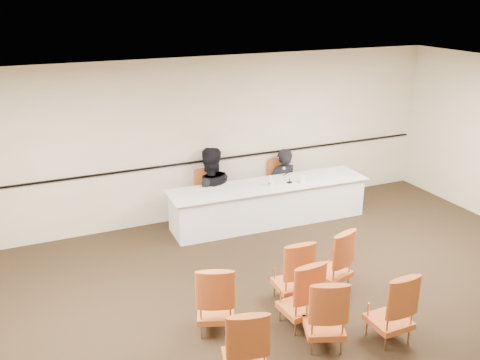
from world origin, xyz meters
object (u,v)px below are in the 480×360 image
panelist_main (282,189)px  aud_chair_extra (300,293)px  panelist_main_chair (283,185)px  microphone (290,176)px  aud_chair_back_mid (325,311)px  aud_chair_front_right (332,259)px  aud_chair_back_right (390,305)px  panel_table (269,203)px  aud_chair_back_left (245,343)px  drinking_glass (272,184)px  water_bottle (270,181)px  coffee_cup (302,179)px  aud_chair_front_left (215,297)px  panelist_second_chair (210,195)px  panelist_second (210,197)px  aud_chair_front_mid (292,270)px

panelist_main → aud_chair_extra: size_ratio=1.75×
panelist_main_chair → microphone: (-0.20, -0.63, 0.41)m
aud_chair_back_mid → aud_chair_extra: (-0.05, 0.49, 0.00)m
aud_chair_front_right → aud_chair_back_right: same height
aud_chair_front_right → panel_table: bearing=66.1°
aud_chair_back_left → aud_chair_extra: same height
drinking_glass → aud_chair_front_right: size_ratio=0.11×
microphone → water_bottle: microphone is taller
microphone → coffee_cup: bearing=-41.4°
aud_chair_front_left → aud_chair_front_right: same height
coffee_cup → aud_chair_back_mid: size_ratio=0.15×
panelist_second_chair → aud_chair_extra: same height
panelist_second → coffee_cup: bearing=159.4°
coffee_cup → panelist_main_chair: bearing=90.9°
drinking_glass → panelist_main_chair: bearing=48.2°
panelist_second_chair → aud_chair_back_right: same height
water_bottle → aud_chair_front_mid: size_ratio=0.22×
panelist_main_chair → aud_chair_front_left: 4.24m
aud_chair_back_left → aud_chair_front_left: bearing=101.5°
microphone → panelist_second_chair: bearing=135.3°
aud_chair_back_left → aud_chair_extra: bearing=45.2°
panel_table → aud_chair_back_right: size_ratio=3.94×
panelist_second_chair → aud_chair_back_right: bearing=-79.0°
panelist_main_chair → aud_chair_back_left: size_ratio=1.00×
panelist_second → aud_chair_front_right: (0.69, -3.06, 0.04)m
panelist_main → aud_chair_front_right: size_ratio=1.75×
panelist_second_chair → aud_chair_front_left: 3.53m
panel_table → aud_chair_back_right: aud_chair_back_right is taller
drinking_glass → aud_chair_front_left: aud_chair_front_left is taller
aud_chair_front_left → aud_chair_back_left: size_ratio=1.00×
drinking_glass → microphone: bearing=4.4°
panelist_second → aud_chair_front_mid: size_ratio=2.03×
aud_chair_front_left → panelist_second: bearing=91.7°
panelist_main_chair → water_bottle: 0.95m
panelist_main → coffee_cup: size_ratio=11.74×
aud_chair_front_left → aud_chair_back_right: (1.88, -1.03, 0.00)m
drinking_glass → aud_chair_back_left: aud_chair_back_left is taller
drinking_glass → aud_chair_front_right: bearing=-95.7°
coffee_cup → water_bottle: bearing=170.7°
drinking_glass → panelist_second_chair: bearing=142.6°
coffee_cup → aud_chair_back_mid: bearing=-116.1°
aud_chair_front_left → aud_chair_back_mid: bearing=-15.8°
water_bottle → aud_chair_back_right: bearing=-93.5°
aud_chair_extra → panelist_second: bearing=83.6°
panelist_second_chair → water_bottle: bearing=-34.5°
drinking_glass → aud_chair_extra: aud_chair_extra is taller
microphone → aud_chair_back_left: size_ratio=0.29×
aud_chair_front_left → aud_chair_back_left: same height
aud_chair_front_left → aud_chair_back_right: size_ratio=1.00×
drinking_glass → aud_chair_front_right: 2.38m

